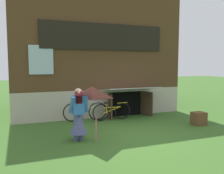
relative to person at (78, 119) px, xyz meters
The scene contains 7 objects.
ground_plane 1.91m from the person, ahead, with size 60.00×60.00×0.00m, color #386023.
log_house 5.70m from the person, 70.61° to the left, with size 7.41×5.77×5.31m.
person is the anchor object (origin of this frame).
kite 0.85m from the person, 67.28° to the right, with size 1.12×1.19×1.49m.
bicycle_yellow 2.83m from the person, 48.41° to the left, with size 1.62×0.08×0.74m.
bicycle_silver 2.49m from the person, 70.62° to the left, with size 1.74×0.25×0.79m.
wooden_crate 4.64m from the person, ahead, with size 0.48×0.40×0.47m, color brown.
Camera 1 is at (-3.41, -6.63, 2.27)m, focal length 39.05 mm.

